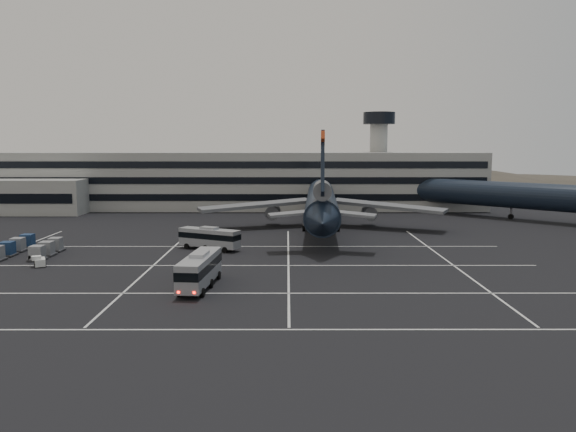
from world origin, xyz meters
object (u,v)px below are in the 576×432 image
object	(u,v)px
trijet_main	(321,202)
bus_far	(209,237)
bus_near	(200,268)
uld_cluster	(27,248)

from	to	relation	value
trijet_main	bus_far	xyz separation A→B (m)	(-18.25, -19.65, -3.33)
bus_near	uld_cluster	distance (m)	33.99
trijet_main	bus_near	xyz separation A→B (m)	(-16.19, -42.48, -3.06)
bus_near	bus_far	bearing A→B (deg)	100.56
trijet_main	uld_cluster	xyz separation A→B (m)	(-44.38, -23.51, -4.23)
bus_near	bus_far	size ratio (longest dim) A/B	1.16
trijet_main	bus_far	distance (m)	27.03
bus_near	trijet_main	bearing A→B (deg)	74.54
bus_near	uld_cluster	world-z (taller)	bus_near
bus_near	uld_cluster	size ratio (longest dim) A/B	0.91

